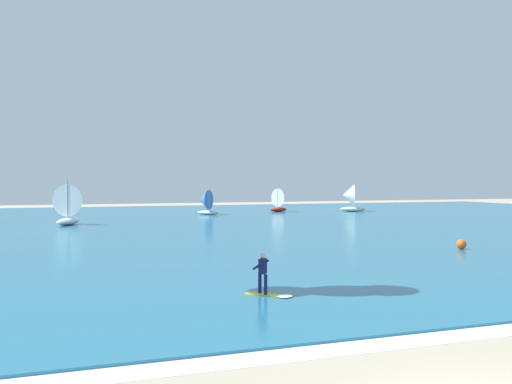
{
  "coord_description": "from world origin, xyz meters",
  "views": [
    {
      "loc": [
        -8.34,
        -8.51,
        4.6
      ],
      "look_at": [
        -0.19,
        14.16,
        4.16
      ],
      "focal_mm": 39.1,
      "sensor_mm": 36.0,
      "label": 1
    }
  ],
  "objects": [
    {
      "name": "sailboat_near_shore",
      "position": [
        33.5,
        66.08,
        2.19
      ],
      "size": [
        4.05,
        3.63,
        4.56
      ],
      "color": "silver",
      "rests_on": "ocean"
    },
    {
      "name": "sailboat_far_right",
      "position": [
        23.68,
        69.46,
        1.9
      ],
      "size": [
        3.49,
        3.12,
        3.93
      ],
      "color": "maroon",
      "rests_on": "ocean"
    },
    {
      "name": "ocean",
      "position": [
        0.0,
        50.58,
        0.05
      ],
      "size": [
        160.0,
        90.0,
        0.1
      ],
      "primitive_type": "cube",
      "color": "#236B89",
      "rests_on": "ground"
    },
    {
      "name": "marker_buoy",
      "position": [
        17.13,
        21.75,
        0.43
      ],
      "size": [
        0.66,
        0.66,
        0.66
      ],
      "primitive_type": "sphere",
      "color": "#E55919",
      "rests_on": "ocean"
    },
    {
      "name": "kitesurfer",
      "position": [
        -0.49,
        12.03,
        0.7
      ],
      "size": [
        1.79,
        1.78,
        1.67
      ],
      "color": "yellow",
      "rests_on": "ocean"
    },
    {
      "name": "sailboat_mid_right",
      "position": [
        10.79,
        65.26,
        1.84
      ],
      "size": [
        3.4,
        3.32,
        3.81
      ],
      "color": "silver",
      "rests_on": "ocean"
    },
    {
      "name": "shoreline_foam",
      "position": [
        0.88,
        5.65,
        0.01
      ],
      "size": [
        70.65,
        2.42,
        0.01
      ],
      "primitive_type": "cube",
      "color": "white",
      "rests_on": "ground"
    },
    {
      "name": "sailboat_outermost",
      "position": [
        -6.89,
        53.08,
        2.29
      ],
      "size": [
        3.83,
        4.29,
        4.78
      ],
      "color": "white",
      "rests_on": "ocean"
    }
  ]
}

